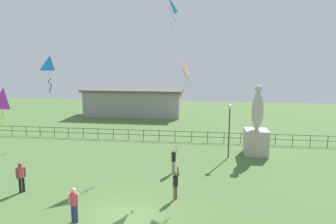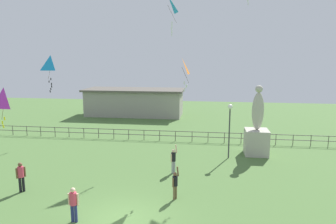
{
  "view_description": "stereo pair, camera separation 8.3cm",
  "coord_description": "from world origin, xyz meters",
  "px_view_note": "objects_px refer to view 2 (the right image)",
  "views": [
    {
      "loc": [
        3.81,
        -12.91,
        7.51
      ],
      "look_at": [
        1.26,
        6.47,
        4.03
      ],
      "focal_mm": 32.87,
      "sensor_mm": 36.0,
      "label": 1
    },
    {
      "loc": [
        3.89,
        -12.89,
        7.51
      ],
      "look_at": [
        1.26,
        6.47,
        4.03
      ],
      "focal_mm": 32.87,
      "sensor_mm": 36.0,
      "label": 2
    }
  ],
  "objects_px": {
    "lamppost": "(230,119)",
    "kite_0": "(168,6)",
    "person_0": "(21,175)",
    "person_2": "(173,159)",
    "kite_3": "(182,68)",
    "person_1": "(73,202)",
    "statue_monument": "(257,134)",
    "person_3": "(175,183)",
    "kite_1": "(4,99)",
    "kite_2": "(51,65)"
  },
  "relations": [
    {
      "from": "person_0",
      "to": "person_2",
      "type": "xyz_separation_m",
      "value": [
        8.16,
        4.01,
        -0.04
      ]
    },
    {
      "from": "kite_1",
      "to": "kite_3",
      "type": "bearing_deg",
      "value": 17.64
    },
    {
      "from": "statue_monument",
      "to": "person_1",
      "type": "height_order",
      "value": "statue_monument"
    },
    {
      "from": "lamppost",
      "to": "kite_3",
      "type": "height_order",
      "value": "kite_3"
    },
    {
      "from": "statue_monument",
      "to": "person_0",
      "type": "xyz_separation_m",
      "value": [
        -14.1,
        -8.78,
        -0.68
      ]
    },
    {
      "from": "person_2",
      "to": "statue_monument",
      "type": "bearing_deg",
      "value": 38.78
    },
    {
      "from": "person_2",
      "to": "kite_3",
      "type": "xyz_separation_m",
      "value": [
        0.53,
        -0.25,
        5.94
      ]
    },
    {
      "from": "person_1",
      "to": "person_3",
      "type": "xyz_separation_m",
      "value": [
        4.35,
        2.94,
        -0.08
      ]
    },
    {
      "from": "statue_monument",
      "to": "person_2",
      "type": "xyz_separation_m",
      "value": [
        -5.94,
        -4.77,
        -0.72
      ]
    },
    {
      "from": "person_1",
      "to": "person_2",
      "type": "height_order",
      "value": "person_2"
    },
    {
      "from": "lamppost",
      "to": "kite_1",
      "type": "distance_m",
      "value": 14.88
    },
    {
      "from": "person_0",
      "to": "person_1",
      "type": "relative_size",
      "value": 1.03
    },
    {
      "from": "kite_1",
      "to": "kite_2",
      "type": "xyz_separation_m",
      "value": [
        -2.63,
        10.28,
        1.66
      ]
    },
    {
      "from": "person_0",
      "to": "kite_2",
      "type": "height_order",
      "value": "kite_2"
    },
    {
      "from": "person_3",
      "to": "kite_1",
      "type": "height_order",
      "value": "kite_1"
    },
    {
      "from": "lamppost",
      "to": "person_0",
      "type": "relative_size",
      "value": 2.38
    },
    {
      "from": "statue_monument",
      "to": "kite_0",
      "type": "relative_size",
      "value": 1.84
    },
    {
      "from": "lamppost",
      "to": "person_3",
      "type": "height_order",
      "value": "lamppost"
    },
    {
      "from": "person_1",
      "to": "person_2",
      "type": "relative_size",
      "value": 0.89
    },
    {
      "from": "statue_monument",
      "to": "kite_0",
      "type": "bearing_deg",
      "value": 173.94
    },
    {
      "from": "person_0",
      "to": "person_1",
      "type": "bearing_deg",
      "value": -31.8
    },
    {
      "from": "person_0",
      "to": "kite_2",
      "type": "relative_size",
      "value": 0.54
    },
    {
      "from": "statue_monument",
      "to": "lamppost",
      "type": "distance_m",
      "value": 2.82
    },
    {
      "from": "kite_2",
      "to": "person_1",
      "type": "bearing_deg",
      "value": -59.52
    },
    {
      "from": "person_2",
      "to": "kite_1",
      "type": "relative_size",
      "value": 0.84
    },
    {
      "from": "person_0",
      "to": "kite_1",
      "type": "relative_size",
      "value": 0.76
    },
    {
      "from": "person_2",
      "to": "kite_0",
      "type": "relative_size",
      "value": 0.64
    },
    {
      "from": "person_0",
      "to": "person_1",
      "type": "distance_m",
      "value": 5.1
    },
    {
      "from": "person_1",
      "to": "kite_3",
      "type": "xyz_separation_m",
      "value": [
        4.35,
        6.44,
        5.92
      ]
    },
    {
      "from": "statue_monument",
      "to": "kite_0",
      "type": "xyz_separation_m",
      "value": [
        -7.05,
        0.75,
        9.72
      ]
    },
    {
      "from": "person_1",
      "to": "person_3",
      "type": "relative_size",
      "value": 0.95
    },
    {
      "from": "statue_monument",
      "to": "person_3",
      "type": "xyz_separation_m",
      "value": [
        -5.41,
        -8.53,
        -0.78
      ]
    },
    {
      "from": "lamppost",
      "to": "kite_0",
      "type": "xyz_separation_m",
      "value": [
        -4.88,
        1.93,
        8.37
      ]
    },
    {
      "from": "lamppost",
      "to": "person_1",
      "type": "height_order",
      "value": "lamppost"
    },
    {
      "from": "kite_1",
      "to": "person_3",
      "type": "bearing_deg",
      "value": -2.4
    },
    {
      "from": "lamppost",
      "to": "kite_3",
      "type": "distance_m",
      "value": 6.34
    },
    {
      "from": "kite_1",
      "to": "kite_2",
      "type": "distance_m",
      "value": 10.74
    },
    {
      "from": "lamppost",
      "to": "person_2",
      "type": "relative_size",
      "value": 2.17
    },
    {
      "from": "person_1",
      "to": "kite_1",
      "type": "xyz_separation_m",
      "value": [
        -5.39,
        3.35,
        4.22
      ]
    },
    {
      "from": "person_1",
      "to": "kite_1",
      "type": "bearing_deg",
      "value": 148.18
    },
    {
      "from": "person_0",
      "to": "kite_3",
      "type": "bearing_deg",
      "value": 23.37
    },
    {
      "from": "kite_0",
      "to": "kite_3",
      "type": "relative_size",
      "value": 1.47
    },
    {
      "from": "statue_monument",
      "to": "kite_0",
      "type": "height_order",
      "value": "kite_0"
    },
    {
      "from": "person_2",
      "to": "kite_0",
      "type": "height_order",
      "value": "kite_0"
    },
    {
      "from": "person_0",
      "to": "lamppost",
      "type": "bearing_deg",
      "value": 32.53
    },
    {
      "from": "kite_1",
      "to": "kite_2",
      "type": "height_order",
      "value": "kite_2"
    },
    {
      "from": "kite_1",
      "to": "kite_3",
      "type": "distance_m",
      "value": 10.37
    },
    {
      "from": "kite_2",
      "to": "statue_monument",
      "type": "bearing_deg",
      "value": -6.92
    },
    {
      "from": "statue_monument",
      "to": "kite_1",
      "type": "distance_m",
      "value": 17.55
    },
    {
      "from": "lamppost",
      "to": "kite_0",
      "type": "distance_m",
      "value": 9.88
    }
  ]
}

